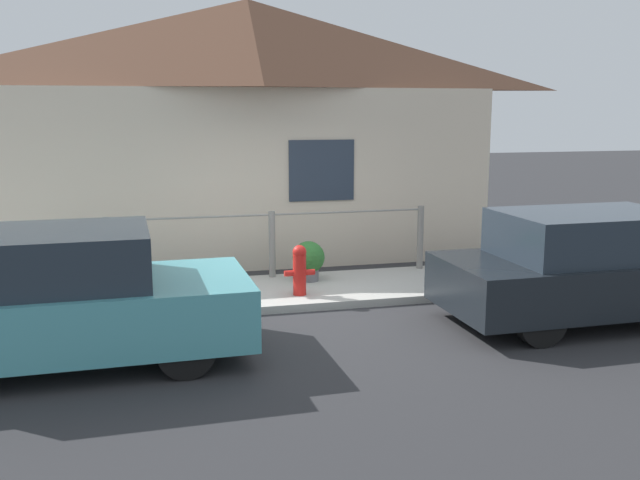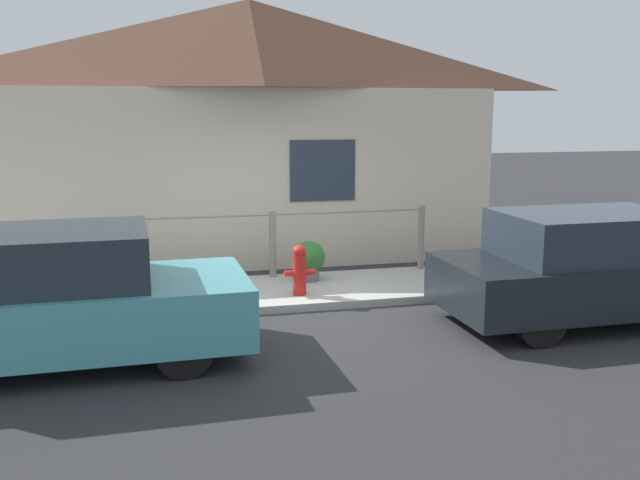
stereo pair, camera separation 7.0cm
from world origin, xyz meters
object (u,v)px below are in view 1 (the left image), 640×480
object	(u,v)px
car_right	(595,267)
fire_hydrant	(300,269)
car_left	(55,299)
potted_plant_near_hydrant	(309,259)

from	to	relation	value
car_right	fire_hydrant	world-z (taller)	car_right
car_right	fire_hydrant	distance (m)	3.82
car_left	fire_hydrant	bearing A→B (deg)	28.92
car_left	potted_plant_near_hydrant	world-z (taller)	car_left
car_right	potted_plant_near_hydrant	size ratio (longest dim) A/B	6.70
fire_hydrant	car_right	bearing A→B (deg)	-26.91
car_right	potted_plant_near_hydrant	world-z (taller)	car_right
car_left	car_right	xyz separation A→B (m)	(6.37, 0.00, -0.01)
fire_hydrant	car_left	bearing A→B (deg)	-149.83
car_left	fire_hydrant	distance (m)	3.44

